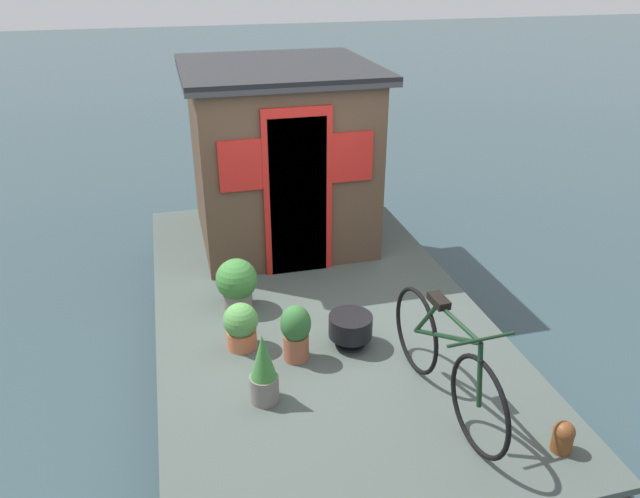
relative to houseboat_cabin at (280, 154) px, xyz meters
The scene contains 10 objects.
ground_plane 2.26m from the houseboat_cabin, behind, with size 60.00×60.00×0.00m, color #2D4247.
houseboat_deck 2.10m from the houseboat_cabin, behind, with size 5.55×3.09×0.50m.
houseboat_cabin is the anchor object (origin of this frame).
bicycle 3.45m from the houseboat_cabin, behind, with size 1.69×0.50×0.87m.
potted_plant_ivy 3.14m from the houseboat_cabin, 166.19° to the left, with size 0.23×0.23×0.60m.
potted_plant_rosemary 1.87m from the houseboat_cabin, 154.01° to the left, with size 0.40×0.40×0.51m.
potted_plant_mint 2.49m from the houseboat_cabin, 160.05° to the left, with size 0.31×0.31×0.43m.
potted_plant_sage 2.64m from the houseboat_cabin, behind, with size 0.26×0.26×0.52m.
charcoal_grill 2.57m from the houseboat_cabin, behind, with size 0.39×0.39×0.29m.
mooring_bollard 4.28m from the houseboat_cabin, 163.38° to the right, with size 0.15×0.15×0.24m.
Camera 1 is at (-5.03, 1.24, 3.66)m, focal length 34.10 mm.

